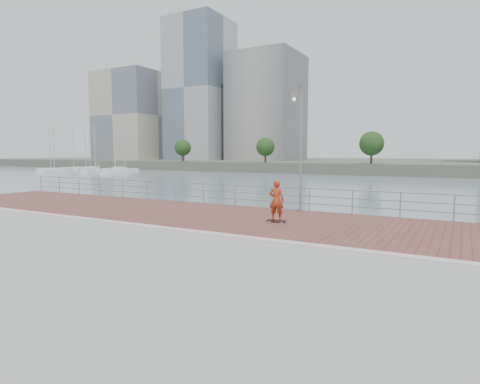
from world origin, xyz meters
The scene contains 11 objects.
water centered at (0.00, 0.00, -2.00)m, with size 400.00×400.00×0.00m, color slate.
seawall centered at (0.00, -5.00, -1.00)m, with size 40.00×24.00×2.00m, color gray.
brick_lane centered at (0.00, 3.60, 0.01)m, with size 40.00×6.80×0.02m, color brown.
curb centered at (0.00, 0.00, 0.03)m, with size 40.00×0.40×0.06m, color #B7B5AD.
far_shore centered at (0.00, 122.50, -0.75)m, with size 320.00×95.00×2.50m, color #4C5142.
guardrail centered at (0.00, 7.00, 0.69)m, with size 39.06×0.06×1.13m.
street_lamp centered at (0.76, 6.08, 4.10)m, with size 0.42×1.22×5.77m.
skateboard centered at (0.99, 3.20, 0.09)m, with size 0.80×0.33×0.09m.
skateboarder centered at (0.99, 3.20, 0.92)m, with size 0.59×0.39×1.63m, color #A83316.
shoreline_trees centered at (5.25, 77.00, 4.42)m, with size 144.56×5.16×6.88m.
marina centered at (-79.75, 63.35, -1.49)m, with size 32.22×30.95×11.32m.
Camera 1 is at (7.48, -11.33, 2.79)m, focal length 30.00 mm.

